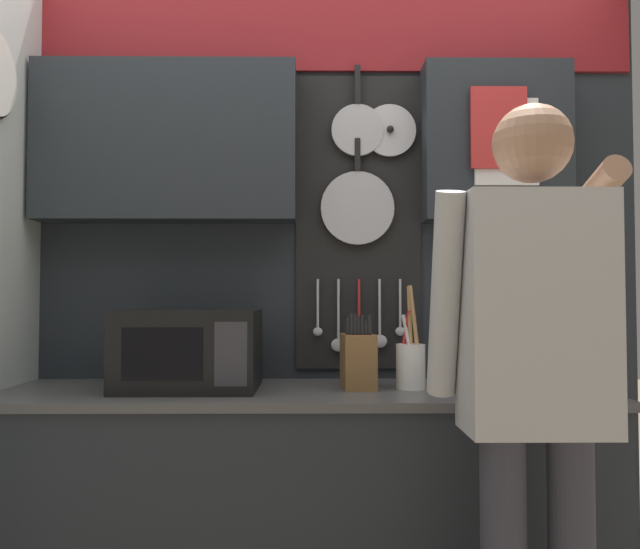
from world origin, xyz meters
TOP-DOWN VIEW (x-y plane):
  - base_cabinet_counter at (0.00, -0.00)m, footprint 2.07×0.59m
  - back_wall_unit at (-0.01, 0.26)m, footprint 2.64×0.23m
  - microwave at (-0.39, 0.00)m, footprint 0.48×0.36m
  - knife_block at (0.20, 0.00)m, footprint 0.12×0.16m
  - utensil_crock at (0.38, 0.00)m, footprint 0.10×0.10m
  - person at (0.63, -0.51)m, footprint 0.54×0.66m

SIDE VIEW (x-z plane):
  - base_cabinet_counter at x=0.00m, z-range 0.00..0.89m
  - utensil_crock at x=0.38m, z-range 0.80..1.16m
  - knife_block at x=0.20m, z-range 0.86..1.12m
  - microwave at x=-0.39m, z-range 0.89..1.17m
  - person at x=0.63m, z-range 0.17..1.90m
  - back_wall_unit at x=-0.01m, z-range 0.24..2.76m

